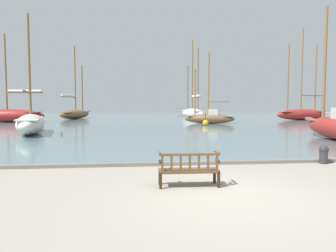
{
  "coord_description": "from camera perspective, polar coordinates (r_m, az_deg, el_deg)",
  "views": [
    {
      "loc": [
        -2.14,
        -6.82,
        2.17
      ],
      "look_at": [
        -0.38,
        10.0,
        1.0
      ],
      "focal_mm": 32.0,
      "sensor_mm": 36.0,
      "label": 1
    }
  ],
  "objects": [
    {
      "name": "sailboat_outer_port",
      "position": [
        24.35,
        -24.68,
        0.55
      ],
      "size": [
        3.53,
        7.58,
        8.78
      ],
      "color": "silver",
      "rests_on": "harbor_water"
    },
    {
      "name": "park_bench",
      "position": [
        8.08,
        3.99,
        -8.18
      ],
      "size": [
        1.61,
        0.56,
        0.92
      ],
      "color": "#322113",
      "rests_on": "ground"
    },
    {
      "name": "channel_buoy",
      "position": [
        30.97,
        7.16,
        0.62
      ],
      "size": [
        0.6,
        0.6,
        1.3
      ],
      "color": "gold",
      "rests_on": "harbor_water"
    },
    {
      "name": "sailboat_mid_port",
      "position": [
        48.7,
        -17.29,
        2.39
      ],
      "size": [
        4.48,
        9.41,
        11.21
      ],
      "color": "brown",
      "rests_on": "harbor_water"
    },
    {
      "name": "sailboat_far_starboard",
      "position": [
        41.66,
        -28.03,
        1.99
      ],
      "size": [
        10.08,
        2.15,
        10.74
      ],
      "color": "maroon",
      "rests_on": "harbor_water"
    },
    {
      "name": "quay_edge_kerb",
      "position": [
        11.09,
        5.32,
        -7.02
      ],
      "size": [
        40.0,
        0.3,
        0.12
      ],
      "primitive_type": "cube",
      "color": "slate",
      "rests_on": "ground"
    },
    {
      "name": "mooring_bollard",
      "position": [
        12.59,
        27.52,
        -4.64
      ],
      "size": [
        0.34,
        0.34,
        0.69
      ],
      "color": "#2D2D33",
      "rests_on": "ground"
    },
    {
      "name": "sailboat_far_port",
      "position": [
        48.6,
        4.72,
        2.7
      ],
      "size": [
        3.28,
        10.53,
        12.57
      ],
      "color": "silver",
      "rests_on": "harbor_water"
    },
    {
      "name": "ground_plane",
      "position": [
        7.47,
        11.24,
        -12.98
      ],
      "size": [
        160.0,
        160.0,
        0.0
      ],
      "primitive_type": "plane",
      "color": "gray"
    },
    {
      "name": "sailboat_nearest_starboard",
      "position": [
        47.11,
        24.12,
        2.31
      ],
      "size": [
        8.97,
        4.1,
        12.86
      ],
      "color": "maroon",
      "rests_on": "harbor_water"
    },
    {
      "name": "sailboat_mid_starboard",
      "position": [
        34.62,
        7.94,
        1.63
      ],
      "size": [
        6.49,
        3.22,
        8.11
      ],
      "color": "brown",
      "rests_on": "harbor_water"
    },
    {
      "name": "harbor_water",
      "position": [
        50.91,
        -3.55,
        1.54
      ],
      "size": [
        100.0,
        80.0,
        0.08
      ],
      "primitive_type": "cube",
      "color": "slate",
      "rests_on": "ground"
    }
  ]
}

